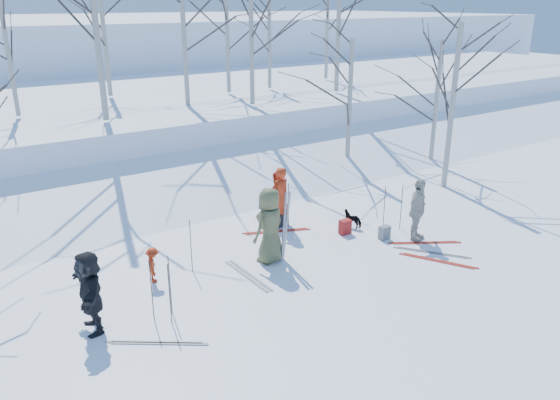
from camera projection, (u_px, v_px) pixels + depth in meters
ground at (313, 265)px, 13.71m from camera, size 120.00×120.00×0.00m
snow_ramp at (192, 186)px, 19.09m from camera, size 70.00×9.49×4.12m
snow_plateau at (101, 116)px, 26.57m from camera, size 70.00×18.00×2.20m
far_hill at (17, 59)px, 42.53m from camera, size 90.00×30.00×6.00m
skier_olive_center at (270, 226)px, 13.62m from camera, size 1.10×0.88×1.96m
skier_red_north at (280, 198)px, 15.71m from camera, size 0.73×0.53×1.83m
skier_redor_behind at (276, 197)px, 16.24m from camera, size 0.88×0.76×1.54m
skier_red_seated at (153, 265)px, 12.77m from camera, size 0.50×0.64×0.87m
skier_cream_east at (418, 210)px, 14.91m from camera, size 1.12×0.78×1.76m
skier_grey_west at (90, 292)px, 10.75m from camera, size 0.74×1.66×1.73m
dog at (353, 219)px, 15.96m from camera, size 0.50×0.66×0.51m
upright_ski_left at (284, 227)px, 13.59m from camera, size 0.11×0.17×1.90m
upright_ski_right at (286, 226)px, 13.64m from camera, size 0.15×0.23×1.89m
ski_pair_a at (432, 252)px, 14.39m from camera, size 1.99×2.09×0.02m
ski_pair_b at (438, 261)px, 13.93m from camera, size 1.79×2.07×0.02m
ski_pair_c at (248, 276)px, 13.18m from camera, size 0.27×1.91×0.02m
ski_pair_d at (157, 343)px, 10.59m from camera, size 2.00×2.09×0.02m
ski_pair_e at (277, 231)px, 15.72m from camera, size 1.54×2.04×0.02m
ski_pair_f at (425, 243)px, 14.98m from camera, size 1.89×2.08×0.02m
ski_pole_a at (289, 205)px, 15.86m from camera, size 0.02×0.02×1.34m
ski_pole_b at (401, 207)px, 15.71m from camera, size 0.02×0.02×1.34m
ski_pole_c at (191, 246)px, 13.23m from camera, size 0.02×0.02×1.34m
ski_pole_d at (170, 294)px, 11.05m from camera, size 0.02×0.02×1.34m
ski_pole_e at (277, 207)px, 15.68m from camera, size 0.02×0.02×1.34m
ski_pole_f at (152, 292)px, 11.14m from camera, size 0.02×0.02×1.34m
ski_pole_g at (170, 285)px, 11.41m from camera, size 0.02×0.02×1.34m
ski_pole_h at (384, 208)px, 15.60m from camera, size 0.02×0.02×1.34m
backpack_red at (345, 227)px, 15.51m from camera, size 0.32×0.22×0.42m
backpack_grey at (384, 233)px, 15.18m from camera, size 0.30×0.20×0.38m
backpack_dark at (282, 219)px, 16.06m from camera, size 0.34×0.24×0.40m
birch_plateau_a at (251, 34)px, 21.84m from camera, size 4.56×4.56×5.65m
birch_plateau_b at (184, 28)px, 21.77m from camera, size 4.84×4.84×6.06m
birch_plateau_c at (103, 25)px, 23.76m from camera, size 4.92×4.92×6.17m
birch_plateau_d at (227, 32)px, 24.88m from camera, size 4.39×4.39×5.42m
birch_plateau_e at (94, 8)px, 18.47m from camera, size 5.98×5.98×7.69m
birch_plateau_f at (327, 29)px, 29.50m from camera, size 4.28×4.28×5.26m
birch_plateau_g at (9, 57)px, 19.74m from camera, size 3.60×3.60×4.28m
birch_plateau_j at (339, 14)px, 24.89m from camera, size 5.51×5.51×7.02m
birch_plateau_k at (269, 37)px, 26.27m from camera, size 3.99×3.99×4.85m
birch_edge_b at (452, 108)px, 18.60m from camera, size 4.54×4.54×5.63m
birch_edge_c at (436, 103)px, 21.60m from camera, size 4.01×4.01×4.87m
birch_edge_e at (349, 106)px, 20.68m from camera, size 4.10×4.10×5.01m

